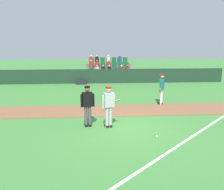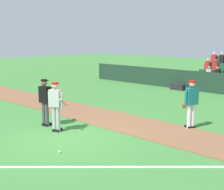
% 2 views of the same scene
% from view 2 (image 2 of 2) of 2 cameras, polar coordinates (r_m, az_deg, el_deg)
% --- Properties ---
extents(ground_plane, '(80.00, 80.00, 0.00)m').
position_cam_2_polar(ground_plane, '(10.56, -8.57, -7.64)').
color(ground_plane, '#42843A').
extents(infield_dirt_path, '(28.00, 2.21, 0.03)m').
position_cam_2_polar(infield_dirt_path, '(12.33, 1.49, -4.80)').
color(infield_dirt_path, brown).
rests_on(infield_dirt_path, ground).
extents(foul_line_chalk, '(8.74, 8.36, 0.01)m').
position_cam_2_polar(foul_line_chalk, '(8.17, 1.93, -13.01)').
color(foul_line_chalk, white).
rests_on(foul_line_chalk, ground).
extents(dugout_fence, '(20.00, 0.16, 1.23)m').
position_cam_2_polar(dugout_fence, '(19.35, 18.85, 2.03)').
color(dugout_fence, '#1E3828').
rests_on(dugout_fence, ground).
extents(batter_grey_jersey, '(0.75, 0.69, 1.76)m').
position_cam_2_polar(batter_grey_jersey, '(10.98, -10.21, -1.76)').
color(batter_grey_jersey, '#B2B2B2').
rests_on(batter_grey_jersey, ground).
extents(umpire_home_plate, '(0.58, 0.36, 1.76)m').
position_cam_2_polar(umpire_home_plate, '(11.78, -12.11, -0.84)').
color(umpire_home_plate, '#4C4C4C').
rests_on(umpire_home_plate, ground).
extents(runner_teal_jersey, '(0.43, 0.62, 1.76)m').
position_cam_2_polar(runner_teal_jersey, '(11.53, 14.25, -1.36)').
color(runner_teal_jersey, white).
rests_on(runner_teal_jersey, ground).
extents(baseball, '(0.07, 0.07, 0.07)m').
position_cam_2_polar(baseball, '(9.20, -9.54, -10.19)').
color(baseball, white).
rests_on(baseball, ground).
extents(equipment_bag, '(0.90, 0.36, 0.36)m').
position_cam_2_polar(equipment_bag, '(20.17, 11.87, 1.44)').
color(equipment_bag, '#232328').
rests_on(equipment_bag, ground).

